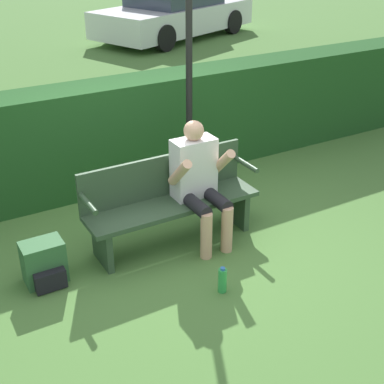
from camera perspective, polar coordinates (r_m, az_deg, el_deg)
ground_plane at (r=5.29m, az=-1.96°, el=-5.31°), size 40.00×40.00×0.00m
hedge_back at (r=6.26m, az=-8.66°, el=6.03°), size 12.00×0.56×1.22m
park_bench at (r=5.12m, az=-2.36°, el=-0.84°), size 1.71×0.43×0.85m
person_seated at (r=5.04m, az=0.73°, el=1.47°), size 0.55×0.59×1.20m
backpack at (r=4.83m, az=-15.46°, el=-7.39°), size 0.35×0.33×0.39m
water_bottle at (r=4.59m, az=3.26°, el=-9.38°), size 0.07×0.07×0.24m
signpost at (r=5.59m, az=-0.28°, el=15.47°), size 0.47×0.09×2.96m
parked_car at (r=14.65m, az=-1.85°, el=18.62°), size 4.87×3.35×1.35m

